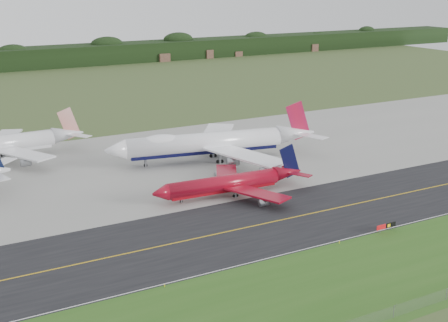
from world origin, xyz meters
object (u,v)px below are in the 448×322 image
Objects in this scene: jet_ba_747 at (212,143)px; taxiway_sign at (386,226)px; jet_red_737 at (231,183)px; jet_star_tail at (0,145)px.

jet_ba_747 is 12.25× the size of taxiway_sign.
jet_ba_747 is at bearing 71.33° from jet_red_737.
jet_star_tail reaches higher than taxiway_sign.
taxiway_sign is (17.60, -37.03, -1.86)m from jet_red_737.
jet_ba_747 is 66.81m from taxiway_sign.
jet_red_737 is 76.04m from jet_star_tail.
jet_red_737 reaches higher than taxiway_sign.
jet_red_737 is 41.04m from taxiway_sign.
jet_ba_747 is 30.91m from jet_red_737.
jet_red_737 is 0.80× the size of jet_star_tail.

